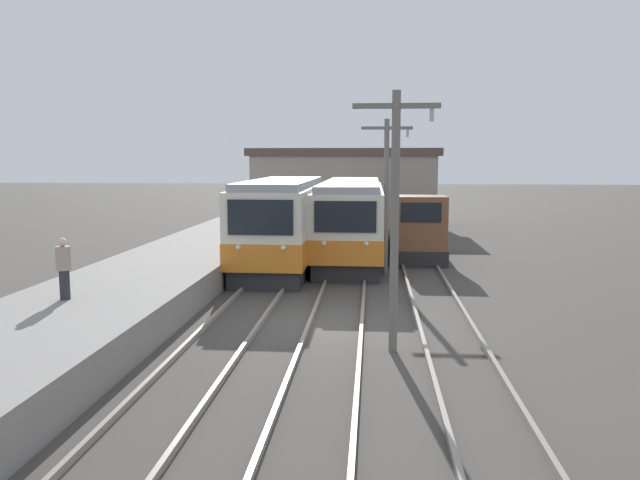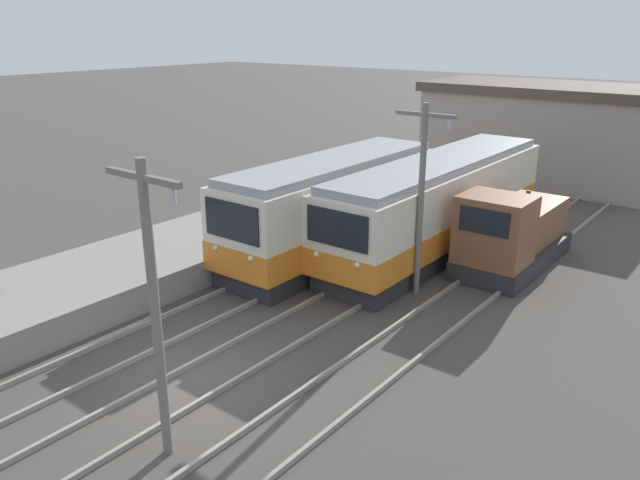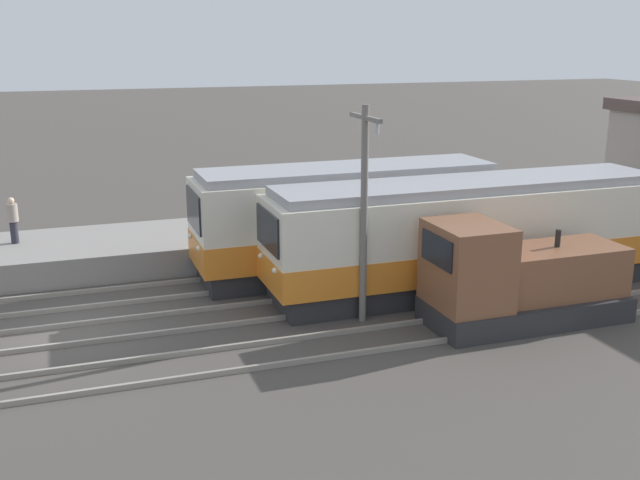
{
  "view_description": "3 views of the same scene",
  "coord_description": "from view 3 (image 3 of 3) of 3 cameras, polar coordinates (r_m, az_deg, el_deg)",
  "views": [
    {
      "loc": [
        1.19,
        -16.77,
        4.56
      ],
      "look_at": [
        -0.9,
        7.78,
        1.37
      ],
      "focal_mm": 35.0,
      "sensor_mm": 36.0,
      "label": 1
    },
    {
      "loc": [
        10.69,
        -8.75,
        8.29
      ],
      "look_at": [
        -1.08,
        6.39,
        1.66
      ],
      "focal_mm": 35.0,
      "sensor_mm": 36.0,
      "label": 2
    },
    {
      "loc": [
        20.24,
        0.19,
        7.87
      ],
      "look_at": [
        -0.69,
        7.47,
        1.81
      ],
      "focal_mm": 42.0,
      "sensor_mm": 36.0,
      "label": 3
    }
  ],
  "objects": [
    {
      "name": "ground_plane",
      "position": [
        21.71,
        -18.47,
        -6.79
      ],
      "size": [
        200.0,
        200.0,
        0.0
      ],
      "primitive_type": "plane",
      "color": "#47423D"
    },
    {
      "name": "person_on_platform",
      "position": [
        27.69,
        -22.36,
        1.52
      ],
      "size": [
        0.38,
        0.38,
        1.61
      ],
      "color": "#282833",
      "rests_on": "platform_left"
    },
    {
      "name": "commuter_train_center",
      "position": [
        24.14,
        11.22,
        0.08
      ],
      "size": [
        2.84,
        13.23,
        3.56
      ],
      "color": "#28282B",
      "rests_on": "ground"
    },
    {
      "name": "track_right",
      "position": [
        18.74,
        -18.26,
        -10.14
      ],
      "size": [
        1.54,
        60.0,
        0.14
      ],
      "color": "gray",
      "rests_on": "ground"
    },
    {
      "name": "commuter_train_left",
      "position": [
        25.27,
        2.09,
        1.2
      ],
      "size": [
        2.84,
        10.44,
        3.71
      ],
      "color": "#28282B",
      "rests_on": "ground"
    },
    {
      "name": "platform_left",
      "position": [
        27.5,
        -18.85,
        -1.15
      ],
      "size": [
        4.5,
        54.0,
        0.96
      ],
      "primitive_type": "cube",
      "color": "gray",
      "rests_on": "ground"
    },
    {
      "name": "catenary_mast_mid",
      "position": [
        20.57,
        3.38,
        2.62
      ],
      "size": [
        2.0,
        0.2,
        6.12
      ],
      "color": "slate",
      "rests_on": "ground"
    },
    {
      "name": "track_center",
      "position": [
        21.5,
        -18.47,
        -6.81
      ],
      "size": [
        1.54,
        60.0,
        0.14
      ],
      "color": "gray",
      "rests_on": "ground"
    },
    {
      "name": "shunting_locomotive",
      "position": [
        21.77,
        14.79,
        -3.06
      ],
      "size": [
        2.4,
        5.81,
        3.0
      ],
      "color": "#28282B",
      "rests_on": "ground"
    },
    {
      "name": "track_left",
      "position": [
        24.13,
        -18.62,
        -4.41
      ],
      "size": [
        1.54,
        60.0,
        0.14
      ],
      "color": "gray",
      "rests_on": "ground"
    }
  ]
}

